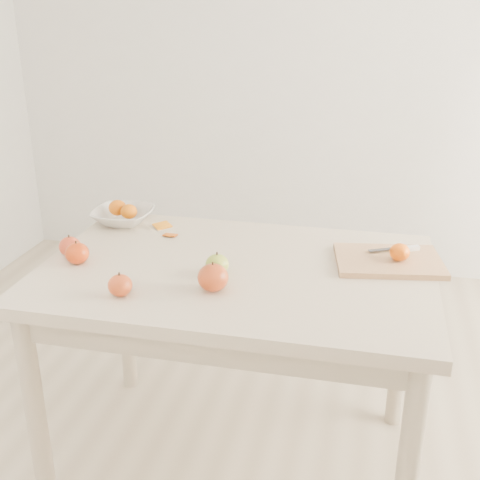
# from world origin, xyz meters

# --- Properties ---
(ground) EXTENTS (3.50, 3.50, 0.00)m
(ground) POSITION_xyz_m (0.00, 0.00, 0.00)
(ground) COLOR #C6B293
(ground) RESTS_ON ground
(table) EXTENTS (1.20, 0.80, 0.75)m
(table) POSITION_xyz_m (0.00, 0.00, 0.65)
(table) COLOR beige
(table) RESTS_ON ground
(cutting_board) EXTENTS (0.36, 0.28, 0.02)m
(cutting_board) POSITION_xyz_m (0.46, 0.13, 0.76)
(cutting_board) COLOR tan
(cutting_board) RESTS_ON table
(board_tangerine) EXTENTS (0.06, 0.06, 0.05)m
(board_tangerine) POSITION_xyz_m (0.49, 0.12, 0.80)
(board_tangerine) COLOR #D55707
(board_tangerine) RESTS_ON cutting_board
(fruit_bowl) EXTENTS (0.22, 0.22, 0.05)m
(fruit_bowl) POSITION_xyz_m (-0.49, 0.29, 0.78)
(fruit_bowl) COLOR silver
(fruit_bowl) RESTS_ON table
(bowl_tangerine_near) EXTENTS (0.07, 0.07, 0.06)m
(bowl_tangerine_near) POSITION_xyz_m (-0.52, 0.30, 0.80)
(bowl_tangerine_near) COLOR #D76807
(bowl_tangerine_near) RESTS_ON fruit_bowl
(bowl_tangerine_far) EXTENTS (0.06, 0.06, 0.05)m
(bowl_tangerine_far) POSITION_xyz_m (-0.46, 0.27, 0.80)
(bowl_tangerine_far) COLOR orange
(bowl_tangerine_far) RESTS_ON fruit_bowl
(orange_peel_a) EXTENTS (0.07, 0.07, 0.01)m
(orange_peel_a) POSITION_xyz_m (-0.34, 0.28, 0.75)
(orange_peel_a) COLOR orange
(orange_peel_a) RESTS_ON table
(orange_peel_b) EXTENTS (0.05, 0.04, 0.01)m
(orange_peel_b) POSITION_xyz_m (-0.28, 0.20, 0.75)
(orange_peel_b) COLOR #C8540E
(orange_peel_b) RESTS_ON table
(paring_knife) EXTENTS (0.16, 0.08, 0.01)m
(paring_knife) POSITION_xyz_m (0.50, 0.20, 0.78)
(paring_knife) COLOR white
(paring_knife) RESTS_ON cutting_board
(apple_green) EXTENTS (0.07, 0.07, 0.06)m
(apple_green) POSITION_xyz_m (-0.04, -0.06, 0.78)
(apple_green) COLOR olive
(apple_green) RESTS_ON table
(apple_red_c) EXTENTS (0.07, 0.07, 0.06)m
(apple_red_c) POSITION_xyz_m (-0.27, -0.26, 0.78)
(apple_red_c) COLOR #A71F1B
(apple_red_c) RESTS_ON table
(apple_red_b) EXTENTS (0.07, 0.07, 0.07)m
(apple_red_b) POSITION_xyz_m (-0.49, -0.08, 0.78)
(apple_red_b) COLOR #A30D02
(apple_red_b) RESTS_ON table
(apple_red_e) EXTENTS (0.09, 0.09, 0.08)m
(apple_red_e) POSITION_xyz_m (-0.03, -0.17, 0.79)
(apple_red_e) COLOR #921206
(apple_red_e) RESTS_ON table
(apple_red_d) EXTENTS (0.07, 0.07, 0.06)m
(apple_red_d) POSITION_xyz_m (-0.54, -0.03, 0.78)
(apple_red_d) COLOR #A7080E
(apple_red_d) RESTS_ON table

